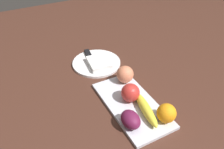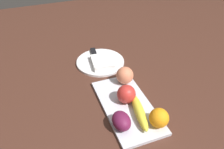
{
  "view_description": "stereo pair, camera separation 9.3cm",
  "coord_description": "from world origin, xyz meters",
  "px_view_note": "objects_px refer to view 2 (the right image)",
  "views": [
    {
      "loc": [
        0.48,
        -0.36,
        0.61
      ],
      "look_at": [
        -0.17,
        -0.02,
        0.04
      ],
      "focal_mm": 36.51,
      "sensor_mm": 36.0,
      "label": 1
    },
    {
      "loc": [
        0.52,
        -0.28,
        0.61
      ],
      "look_at": [
        -0.17,
        -0.02,
        0.04
      ],
      "focal_mm": 36.51,
      "sensor_mm": 36.0,
      "label": 2
    }
  ],
  "objects_px": {
    "peach": "(125,75)",
    "dinner_plate": "(100,62)",
    "fruit_tray": "(127,106)",
    "knife": "(94,55)",
    "apple": "(126,94)",
    "orange_near_apple": "(159,118)",
    "grape_bunch": "(121,121)",
    "folded_napkin": "(102,62)",
    "banana": "(140,112)"
  },
  "relations": [
    {
      "from": "fruit_tray",
      "to": "orange_near_apple",
      "type": "xyz_separation_m",
      "value": [
        0.12,
        0.06,
        0.04
      ]
    },
    {
      "from": "fruit_tray",
      "to": "knife",
      "type": "height_order",
      "value": "knife"
    },
    {
      "from": "orange_near_apple",
      "to": "grape_bunch",
      "type": "bearing_deg",
      "value": -107.43
    },
    {
      "from": "knife",
      "to": "dinner_plate",
      "type": "bearing_deg",
      "value": 23.65
    },
    {
      "from": "peach",
      "to": "grape_bunch",
      "type": "relative_size",
      "value": 0.89
    },
    {
      "from": "peach",
      "to": "banana",
      "type": "bearing_deg",
      "value": -6.92
    },
    {
      "from": "orange_near_apple",
      "to": "peach",
      "type": "height_order",
      "value": "peach"
    },
    {
      "from": "orange_near_apple",
      "to": "folded_napkin",
      "type": "bearing_deg",
      "value": -171.59
    },
    {
      "from": "banana",
      "to": "orange_near_apple",
      "type": "relative_size",
      "value": 2.62
    },
    {
      "from": "apple",
      "to": "peach",
      "type": "xyz_separation_m",
      "value": [
        -0.1,
        0.04,
        0.0
      ]
    },
    {
      "from": "fruit_tray",
      "to": "apple",
      "type": "height_order",
      "value": "apple"
    },
    {
      "from": "grape_bunch",
      "to": "dinner_plate",
      "type": "bearing_deg",
      "value": 171.68
    },
    {
      "from": "fruit_tray",
      "to": "peach",
      "type": "bearing_deg",
      "value": 160.61
    },
    {
      "from": "orange_near_apple",
      "to": "knife",
      "type": "bearing_deg",
      "value": -171.35
    },
    {
      "from": "apple",
      "to": "dinner_plate",
      "type": "xyz_separation_m",
      "value": [
        -0.29,
        -0.01,
        -0.04
      ]
    },
    {
      "from": "apple",
      "to": "knife",
      "type": "bearing_deg",
      "value": -176.81
    },
    {
      "from": "grape_bunch",
      "to": "knife",
      "type": "relative_size",
      "value": 0.43
    },
    {
      "from": "fruit_tray",
      "to": "dinner_plate",
      "type": "bearing_deg",
      "value": 180.0
    },
    {
      "from": "fruit_tray",
      "to": "folded_napkin",
      "type": "height_order",
      "value": "folded_napkin"
    },
    {
      "from": "banana",
      "to": "peach",
      "type": "height_order",
      "value": "peach"
    },
    {
      "from": "folded_napkin",
      "to": "knife",
      "type": "height_order",
      "value": "folded_napkin"
    },
    {
      "from": "fruit_tray",
      "to": "apple",
      "type": "xyz_separation_m",
      "value": [
        -0.02,
        0.01,
        0.04
      ]
    },
    {
      "from": "orange_near_apple",
      "to": "knife",
      "type": "height_order",
      "value": "orange_near_apple"
    },
    {
      "from": "fruit_tray",
      "to": "orange_near_apple",
      "type": "height_order",
      "value": "orange_near_apple"
    },
    {
      "from": "grape_bunch",
      "to": "knife",
      "type": "bearing_deg",
      "value": 174.33
    },
    {
      "from": "banana",
      "to": "knife",
      "type": "bearing_deg",
      "value": 15.33
    },
    {
      "from": "banana",
      "to": "orange_near_apple",
      "type": "bearing_deg",
      "value": -137.32
    },
    {
      "from": "peach",
      "to": "dinner_plate",
      "type": "distance_m",
      "value": 0.19
    },
    {
      "from": "orange_near_apple",
      "to": "banana",
      "type": "bearing_deg",
      "value": -147.86
    },
    {
      "from": "peach",
      "to": "folded_napkin",
      "type": "bearing_deg",
      "value": -164.27
    },
    {
      "from": "peach",
      "to": "orange_near_apple",
      "type": "bearing_deg",
      "value": 3.59
    },
    {
      "from": "dinner_plate",
      "to": "knife",
      "type": "relative_size",
      "value": 1.23
    },
    {
      "from": "fruit_tray",
      "to": "peach",
      "type": "relative_size",
      "value": 4.78
    },
    {
      "from": "apple",
      "to": "folded_napkin",
      "type": "height_order",
      "value": "apple"
    },
    {
      "from": "fruit_tray",
      "to": "banana",
      "type": "distance_m",
      "value": 0.07
    },
    {
      "from": "apple",
      "to": "knife",
      "type": "distance_m",
      "value": 0.34
    },
    {
      "from": "folded_napkin",
      "to": "peach",
      "type": "bearing_deg",
      "value": 15.73
    },
    {
      "from": "apple",
      "to": "banana",
      "type": "xyz_separation_m",
      "value": [
        0.08,
        0.02,
        -0.02
      ]
    },
    {
      "from": "orange_near_apple",
      "to": "grape_bunch",
      "type": "distance_m",
      "value": 0.12
    },
    {
      "from": "fruit_tray",
      "to": "dinner_plate",
      "type": "distance_m",
      "value": 0.31
    },
    {
      "from": "grape_bunch",
      "to": "knife",
      "type": "xyz_separation_m",
      "value": [
        -0.44,
        0.04,
        -0.02
      ]
    },
    {
      "from": "orange_near_apple",
      "to": "peach",
      "type": "distance_m",
      "value": 0.25
    },
    {
      "from": "fruit_tray",
      "to": "peach",
      "type": "height_order",
      "value": "peach"
    },
    {
      "from": "grape_bunch",
      "to": "folded_napkin",
      "type": "xyz_separation_m",
      "value": [
        -0.37,
        0.06,
        -0.02
      ]
    },
    {
      "from": "apple",
      "to": "orange_near_apple",
      "type": "distance_m",
      "value": 0.15
    },
    {
      "from": "fruit_tray",
      "to": "knife",
      "type": "bearing_deg",
      "value": -177.84
    },
    {
      "from": "banana",
      "to": "dinner_plate",
      "type": "xyz_separation_m",
      "value": [
        -0.37,
        -0.02,
        -0.02
      ]
    },
    {
      "from": "banana",
      "to": "grape_bunch",
      "type": "distance_m",
      "value": 0.08
    },
    {
      "from": "peach",
      "to": "dinner_plate",
      "type": "bearing_deg",
      "value": -166.55
    },
    {
      "from": "grape_bunch",
      "to": "dinner_plate",
      "type": "distance_m",
      "value": 0.4
    }
  ]
}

